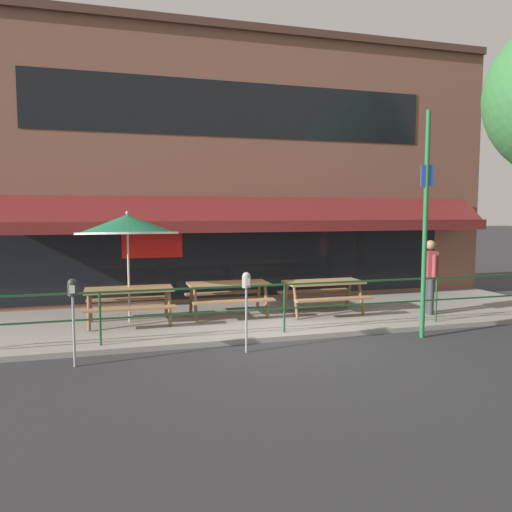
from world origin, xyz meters
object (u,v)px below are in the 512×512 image
object	(u,v)px
picnic_table_centre	(228,290)
parking_meter_near	(73,296)
street_sign_pole	(425,223)
picnic_table_right	(323,288)
patio_umbrella_left	(127,225)
parking_meter_far	(246,288)
picnic_table_left	(129,296)
pedestrian_walking	(430,273)

from	to	relation	value
picnic_table_centre	parking_meter_near	xyz separation A→B (m)	(-3.11, -2.63, 0.44)
picnic_table_centre	street_sign_pole	size ratio (longest dim) A/B	0.41
picnic_table_right	patio_umbrella_left	distance (m)	4.61
picnic_table_centre	parking_meter_far	size ratio (longest dim) A/B	1.27
picnic_table_centre	parking_meter_near	distance (m)	4.09
picnic_table_left	picnic_table_centre	bearing A→B (deg)	5.74
picnic_table_centre	picnic_table_right	size ratio (longest dim) A/B	1.00
parking_meter_far	patio_umbrella_left	bearing A→B (deg)	126.74
pedestrian_walking	picnic_table_centre	bearing A→B (deg)	167.35
picnic_table_right	patio_umbrella_left	size ratio (longest dim) A/B	0.76
patio_umbrella_left	street_sign_pole	xyz separation A→B (m)	(5.50, -2.51, 0.07)
picnic_table_left	street_sign_pole	bearing A→B (deg)	-22.87
picnic_table_left	street_sign_pole	size ratio (longest dim) A/B	0.41
picnic_table_left	patio_umbrella_left	size ratio (longest dim) A/B	0.76
pedestrian_walking	parking_meter_near	bearing A→B (deg)	-168.12
parking_meter_far	street_sign_pole	xyz separation A→B (m)	(3.59, 0.06, 1.10)
parking_meter_far	picnic_table_right	bearing A→B (deg)	42.71
picnic_table_centre	patio_umbrella_left	xyz separation A→B (m)	(-2.18, -0.03, 1.47)
picnic_table_left	pedestrian_walking	size ratio (longest dim) A/B	1.05
picnic_table_left	picnic_table_right	world-z (taller)	same
pedestrian_walking	patio_umbrella_left	bearing A→B (deg)	171.67
pedestrian_walking	street_sign_pole	size ratio (longest dim) A/B	0.39
patio_umbrella_left	pedestrian_walking	size ratio (longest dim) A/B	1.39
picnic_table_centre	street_sign_pole	distance (m)	4.45
picnic_table_centre	picnic_table_right	distance (m)	2.21
picnic_table_centre	street_sign_pole	xyz separation A→B (m)	(3.32, -2.54, 1.54)
picnic_table_left	parking_meter_far	distance (m)	3.08
picnic_table_centre	pedestrian_walking	distance (m)	4.66
parking_meter_near	street_sign_pole	xyz separation A→B (m)	(6.43, 0.09, 1.10)
parking_meter_near	street_sign_pole	world-z (taller)	street_sign_pole
parking_meter_far	picnic_table_left	bearing A→B (deg)	128.82
patio_umbrella_left	parking_meter_near	xyz separation A→B (m)	(-0.93, -2.59, -1.03)
parking_meter_far	picnic_table_centre	bearing A→B (deg)	84.12
picnic_table_left	picnic_table_centre	world-z (taller)	same
picnic_table_left	street_sign_pole	distance (m)	6.16
patio_umbrella_left	parking_meter_far	xyz separation A→B (m)	(1.91, -2.56, -1.03)
picnic_table_right	parking_meter_near	bearing A→B (deg)	-156.61
parking_meter_near	parking_meter_far	bearing A→B (deg)	0.58
picnic_table_left	pedestrian_walking	world-z (taller)	pedestrian_walking
picnic_table_right	picnic_table_left	bearing A→B (deg)	178.45
parking_meter_far	street_sign_pole	world-z (taller)	street_sign_pole
picnic_table_centre	pedestrian_walking	xyz separation A→B (m)	(4.53, -1.02, 0.35)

